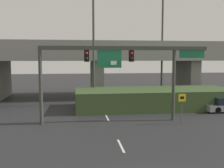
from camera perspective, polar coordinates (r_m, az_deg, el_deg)
name	(u,v)px	position (r m, az deg, el deg)	size (l,w,h in m)	color
lane_markings	(107,118)	(23.75, -1.08, -7.30)	(0.14, 33.05, 0.01)	silver
signal_gantry	(120,62)	(21.58, 1.77, 4.82)	(13.98, 0.44, 6.31)	#383D33
speed_limit_sign	(182,104)	(21.88, 14.96, -4.25)	(0.60, 0.11, 2.52)	#4C4C4C
highway_light_pole_near	(94,37)	(29.35, -4.04, 10.09)	(0.70, 0.36, 14.44)	#383D33
highway_light_pole_far	(162,27)	(34.70, 10.93, 12.18)	(0.70, 0.36, 17.88)	#383D33
overpass_bridge	(97,59)	(36.16, -3.39, 5.47)	(45.53, 8.71, 7.48)	gray
grass_embankment	(154,98)	(28.55, 9.15, -3.10)	(16.73, 6.14, 2.03)	#384C28
parked_sedan_near_right	(184,102)	(29.14, 15.49, -3.72)	(4.64, 2.08, 1.48)	maroon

